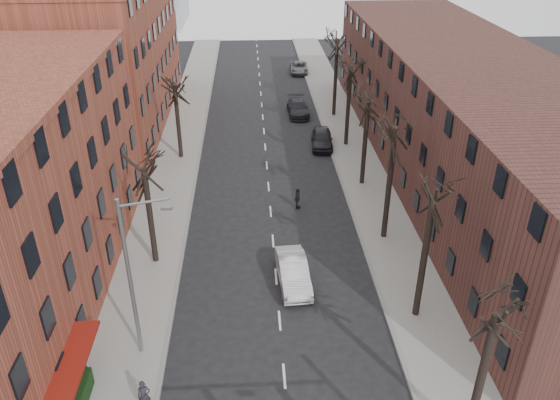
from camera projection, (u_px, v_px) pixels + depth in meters
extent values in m
cube|color=gray|center=(178.00, 153.00, 49.76)|extent=(4.00, 90.00, 0.15)
cube|color=gray|center=(352.00, 149.00, 50.56)|extent=(4.00, 90.00, 0.15)
cube|color=brown|center=(100.00, 53.00, 53.86)|extent=(12.00, 28.00, 14.00)
cube|color=#4A2822|center=(464.00, 115.00, 44.20)|extent=(12.00, 50.00, 10.00)
cylinder|color=slate|center=(130.00, 282.00, 25.84)|extent=(0.20, 0.20, 9.00)
cylinder|color=slate|center=(143.00, 203.00, 23.80)|extent=(2.39, 0.12, 0.46)
cube|color=slate|center=(167.00, 208.00, 24.00)|extent=(0.50, 0.22, 0.14)
imported|color=silver|center=(293.00, 272.00, 32.70)|extent=(2.04, 4.96, 1.60)
imported|color=black|center=(322.00, 139.00, 50.80)|extent=(2.27, 4.87, 1.61)
imported|color=black|center=(298.00, 108.00, 58.35)|extent=(2.25, 5.23, 1.50)
imported|color=#5B5E62|center=(299.00, 68.00, 72.48)|extent=(2.50, 5.02, 1.37)
imported|color=#222129|center=(144.00, 395.00, 24.41)|extent=(0.65, 0.50, 1.59)
imported|color=black|center=(82.00, 371.00, 25.73)|extent=(0.88, 0.78, 1.51)
imported|color=black|center=(298.00, 199.00, 40.62)|extent=(0.62, 1.04, 1.66)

